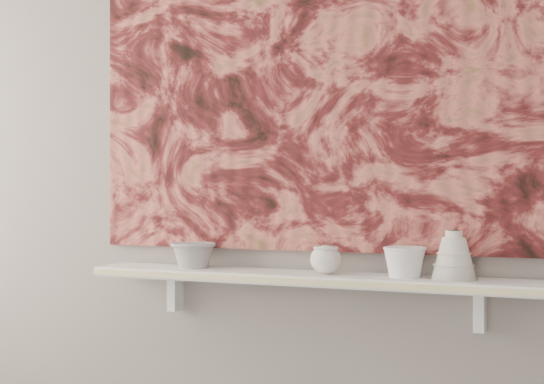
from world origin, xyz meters
The scene contains 11 objects.
wall_back centered at (0.00, 1.60, 1.35)m, with size 3.60×3.60×0.00m, color gray.
shelf centered at (0.00, 1.51, 0.92)m, with size 1.40×0.18×0.03m, color white.
shelf_stripe centered at (0.00, 1.41, 0.92)m, with size 1.40×0.01×0.02m, color beige.
bracket_left centered at (-0.49, 1.57, 0.84)m, with size 0.03×0.06×0.12m, color white.
bracket_right centered at (0.49, 1.57, 0.84)m, with size 0.03×0.06×0.12m, color white.
painting centered at (0.00, 1.59, 1.54)m, with size 1.50×0.03×1.10m, color #5B1B1C.
house_motif centered at (0.45, 1.57, 1.23)m, with size 0.09×0.00×0.08m, color black.
bowl_grey centered at (-0.39, 1.51, 0.97)m, with size 0.15×0.15×0.08m, color gray, non-canonical shape.
cup_cream centered at (0.06, 1.51, 0.97)m, with size 0.09×0.09×0.08m, color silver, non-canonical shape.
bell_vessel centered at (0.43, 1.51, 1.00)m, with size 0.12×0.12×0.14m, color beige, non-canonical shape.
bowl_white centered at (0.29, 1.51, 0.97)m, with size 0.12×0.12×0.09m, color silver, non-canonical shape.
Camera 1 is at (0.77, -0.62, 1.17)m, focal length 50.00 mm.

